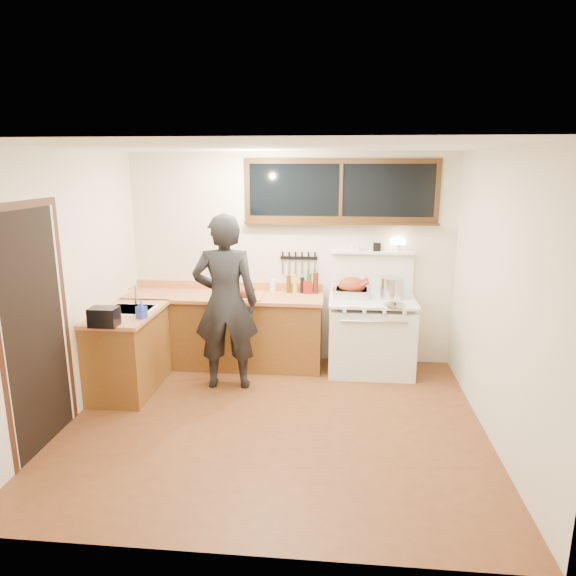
# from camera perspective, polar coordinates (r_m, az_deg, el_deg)

# --- Properties ---
(ground_plane) EXTENTS (4.00, 3.50, 0.02)m
(ground_plane) POSITION_cam_1_polar(r_m,az_deg,el_deg) (5.18, -1.50, -14.84)
(ground_plane) COLOR #582E17
(room_shell) EXTENTS (4.10, 3.60, 2.65)m
(room_shell) POSITION_cam_1_polar(r_m,az_deg,el_deg) (4.62, -1.62, 3.56)
(room_shell) COLOR beige
(room_shell) RESTS_ON ground
(counter_back) EXTENTS (2.44, 0.64, 1.00)m
(counter_back) POSITION_cam_1_polar(r_m,az_deg,el_deg) (6.44, -7.06, -4.59)
(counter_back) COLOR brown
(counter_back) RESTS_ON ground
(counter_left) EXTENTS (0.64, 1.09, 0.90)m
(counter_left) POSITION_cam_1_polar(r_m,az_deg,el_deg) (5.97, -17.31, -6.66)
(counter_left) COLOR brown
(counter_left) RESTS_ON ground
(sink_unit) EXTENTS (0.50, 0.45, 0.37)m
(sink_unit) POSITION_cam_1_polar(r_m,az_deg,el_deg) (5.90, -17.13, -2.82)
(sink_unit) COLOR white
(sink_unit) RESTS_ON counter_left
(vintage_stove) EXTENTS (1.02, 0.74, 1.57)m
(vintage_stove) POSITION_cam_1_polar(r_m,az_deg,el_deg) (6.27, 9.21, -5.07)
(vintage_stove) COLOR white
(vintage_stove) RESTS_ON ground
(back_window) EXTENTS (2.32, 0.13, 0.77)m
(back_window) POSITION_cam_1_polar(r_m,az_deg,el_deg) (6.25, 5.88, 9.95)
(back_window) COLOR black
(back_window) RESTS_ON room_shell
(left_doorway) EXTENTS (0.02, 1.04, 2.17)m
(left_doorway) POSITION_cam_1_polar(r_m,az_deg,el_deg) (4.91, -26.22, -4.02)
(left_doorway) COLOR black
(left_doorway) RESTS_ON ground
(knife_strip) EXTENTS (0.46, 0.03, 0.28)m
(knife_strip) POSITION_cam_1_polar(r_m,az_deg,el_deg) (6.37, 1.20, 3.25)
(knife_strip) COLOR black
(knife_strip) RESTS_ON room_shell
(man) EXTENTS (0.76, 0.54, 1.96)m
(man) POSITION_cam_1_polar(r_m,az_deg,el_deg) (5.67, -6.96, -1.59)
(man) COLOR black
(man) RESTS_ON ground
(soap_bottle) EXTENTS (0.11, 0.11, 0.19)m
(soap_bottle) POSITION_cam_1_polar(r_m,az_deg,el_deg) (5.51, -15.98, -2.29)
(soap_bottle) COLOR blue
(soap_bottle) RESTS_ON counter_left
(toaster) EXTENTS (0.27, 0.19, 0.19)m
(toaster) POSITION_cam_1_polar(r_m,az_deg,el_deg) (5.36, -19.77, -3.04)
(toaster) COLOR black
(toaster) RESTS_ON counter_left
(cutting_board) EXTENTS (0.44, 0.34, 0.15)m
(cutting_board) POSITION_cam_1_polar(r_m,az_deg,el_deg) (6.12, -4.92, -0.64)
(cutting_board) COLOR #C67B4E
(cutting_board) RESTS_ON counter_back
(roast_turkey) EXTENTS (0.45, 0.34, 0.24)m
(roast_turkey) POSITION_cam_1_polar(r_m,az_deg,el_deg) (6.19, 7.12, -0.08)
(roast_turkey) COLOR silver
(roast_turkey) RESTS_ON vintage_stove
(stockpot) EXTENTS (0.30, 0.30, 0.25)m
(stockpot) POSITION_cam_1_polar(r_m,az_deg,el_deg) (6.19, 11.47, 0.00)
(stockpot) COLOR silver
(stockpot) RESTS_ON vintage_stove
(saucepan) EXTENTS (0.16, 0.27, 0.10)m
(saucepan) POSITION_cam_1_polar(r_m,az_deg,el_deg) (6.43, 10.75, -0.14)
(saucepan) COLOR silver
(saucepan) RESTS_ON vintage_stove
(pot_lid) EXTENTS (0.28, 0.28, 0.04)m
(pot_lid) POSITION_cam_1_polar(r_m,az_deg,el_deg) (5.89, 11.78, -1.86)
(pot_lid) COLOR silver
(pot_lid) RESTS_ON vintage_stove
(coffee_tin) EXTENTS (0.12, 0.10, 0.16)m
(coffee_tin) POSITION_cam_1_polar(r_m,az_deg,el_deg) (6.33, 2.17, 0.12)
(coffee_tin) COLOR maroon
(coffee_tin) RESTS_ON counter_back
(pitcher) EXTENTS (0.09, 0.09, 0.16)m
(pitcher) POSITION_cam_1_polar(r_m,az_deg,el_deg) (6.40, -1.67, 0.25)
(pitcher) COLOR white
(pitcher) RESTS_ON counter_back
(bottle_cluster) EXTENTS (0.39, 0.07, 0.26)m
(bottle_cluster) POSITION_cam_1_polar(r_m,az_deg,el_deg) (6.33, 1.83, 0.44)
(bottle_cluster) COLOR black
(bottle_cluster) RESTS_ON counter_back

